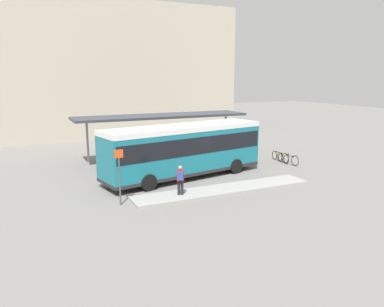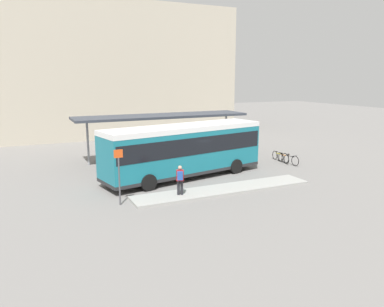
{
  "view_description": "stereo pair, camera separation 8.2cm",
  "coord_description": "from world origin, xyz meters",
  "px_view_note": "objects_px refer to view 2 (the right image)",
  "views": [
    {
      "loc": [
        -9.37,
        -21.02,
        6.21
      ],
      "look_at": [
        0.53,
        0.0,
        1.49
      ],
      "focal_mm": 35.0,
      "sensor_mm": 36.0,
      "label": 1
    },
    {
      "loc": [
        -9.29,
        -21.06,
        6.21
      ],
      "look_at": [
        0.53,
        0.0,
        1.49
      ],
      "focal_mm": 35.0,
      "sensor_mm": 36.0,
      "label": 2
    }
  ],
  "objects_px": {
    "pedestrian_waiting": "(180,178)",
    "potted_planter_near_shelter": "(169,156)",
    "potted_planter_far_side": "(202,154)",
    "platform_sign": "(119,175)",
    "city_bus": "(184,147)",
    "bicycle_black": "(290,159)",
    "bicycle_yellow": "(278,156)",
    "bicycle_orange": "(283,158)"
  },
  "relations": [
    {
      "from": "city_bus",
      "to": "pedestrian_waiting",
      "type": "relative_size",
      "value": 6.91
    },
    {
      "from": "bicycle_orange",
      "to": "potted_planter_far_side",
      "type": "height_order",
      "value": "potted_planter_far_side"
    },
    {
      "from": "city_bus",
      "to": "bicycle_yellow",
      "type": "distance_m",
      "value": 8.66
    },
    {
      "from": "city_bus",
      "to": "potted_planter_near_shelter",
      "type": "height_order",
      "value": "city_bus"
    },
    {
      "from": "bicycle_orange",
      "to": "platform_sign",
      "type": "distance_m",
      "value": 14.06
    },
    {
      "from": "bicycle_black",
      "to": "platform_sign",
      "type": "height_order",
      "value": "platform_sign"
    },
    {
      "from": "city_bus",
      "to": "pedestrian_waiting",
      "type": "height_order",
      "value": "city_bus"
    },
    {
      "from": "potted_planter_far_side",
      "to": "potted_planter_near_shelter",
      "type": "bearing_deg",
      "value": 169.59
    },
    {
      "from": "potted_planter_near_shelter",
      "to": "platform_sign",
      "type": "distance_m",
      "value": 9.02
    },
    {
      "from": "potted_planter_near_shelter",
      "to": "bicycle_orange",
      "type": "bearing_deg",
      "value": -20.47
    },
    {
      "from": "city_bus",
      "to": "bicycle_black",
      "type": "relative_size",
      "value": 6.14
    },
    {
      "from": "bicycle_black",
      "to": "pedestrian_waiting",
      "type": "bearing_deg",
      "value": -73.66
    },
    {
      "from": "platform_sign",
      "to": "potted_planter_far_side",
      "type": "bearing_deg",
      "value": 40.32
    },
    {
      "from": "city_bus",
      "to": "platform_sign",
      "type": "bearing_deg",
      "value": -156.53
    },
    {
      "from": "bicycle_black",
      "to": "bicycle_yellow",
      "type": "relative_size",
      "value": 1.12
    },
    {
      "from": "bicycle_orange",
      "to": "potted_planter_far_side",
      "type": "distance_m",
      "value": 6.05
    },
    {
      "from": "bicycle_black",
      "to": "bicycle_orange",
      "type": "relative_size",
      "value": 1.08
    },
    {
      "from": "city_bus",
      "to": "bicycle_black",
      "type": "height_order",
      "value": "city_bus"
    },
    {
      "from": "bicycle_black",
      "to": "bicycle_orange",
      "type": "height_order",
      "value": "bicycle_black"
    },
    {
      "from": "platform_sign",
      "to": "bicycle_black",
      "type": "bearing_deg",
      "value": 14.43
    },
    {
      "from": "potted_planter_far_side",
      "to": "platform_sign",
      "type": "distance_m",
      "value": 10.37
    },
    {
      "from": "bicycle_yellow",
      "to": "potted_planter_far_side",
      "type": "height_order",
      "value": "potted_planter_far_side"
    },
    {
      "from": "bicycle_orange",
      "to": "platform_sign",
      "type": "height_order",
      "value": "platform_sign"
    },
    {
      "from": "bicycle_yellow",
      "to": "potted_planter_near_shelter",
      "type": "height_order",
      "value": "potted_planter_near_shelter"
    },
    {
      "from": "bicycle_black",
      "to": "bicycle_yellow",
      "type": "height_order",
      "value": "bicycle_black"
    },
    {
      "from": "bicycle_yellow",
      "to": "bicycle_orange",
      "type": "bearing_deg",
      "value": 1.25
    },
    {
      "from": "bicycle_orange",
      "to": "platform_sign",
      "type": "xyz_separation_m",
      "value": [
        -13.37,
        -4.17,
        1.2
      ]
    },
    {
      "from": "city_bus",
      "to": "potted_planter_far_side",
      "type": "relative_size",
      "value": 8.4
    },
    {
      "from": "potted_planter_near_shelter",
      "to": "potted_planter_far_side",
      "type": "xyz_separation_m",
      "value": [
        2.44,
        -0.45,
        0.05
      ]
    },
    {
      "from": "pedestrian_waiting",
      "to": "bicycle_yellow",
      "type": "distance_m",
      "value": 11.44
    },
    {
      "from": "bicycle_orange",
      "to": "potted_planter_near_shelter",
      "type": "bearing_deg",
      "value": -101.89
    },
    {
      "from": "platform_sign",
      "to": "bicycle_yellow",
      "type": "bearing_deg",
      "value": 19.98
    },
    {
      "from": "potted_planter_far_side",
      "to": "pedestrian_waiting",
      "type": "bearing_deg",
      "value": -124.52
    },
    {
      "from": "pedestrian_waiting",
      "to": "bicycle_yellow",
      "type": "xyz_separation_m",
      "value": [
        10.25,
        5.02,
        -0.68
      ]
    },
    {
      "from": "pedestrian_waiting",
      "to": "potted_planter_near_shelter",
      "type": "bearing_deg",
      "value": 5.02
    },
    {
      "from": "pedestrian_waiting",
      "to": "bicycle_yellow",
      "type": "bearing_deg",
      "value": -41.73
    },
    {
      "from": "bicycle_yellow",
      "to": "platform_sign",
      "type": "height_order",
      "value": "platform_sign"
    },
    {
      "from": "pedestrian_waiting",
      "to": "bicycle_yellow",
      "type": "height_order",
      "value": "pedestrian_waiting"
    },
    {
      "from": "bicycle_yellow",
      "to": "platform_sign",
      "type": "bearing_deg",
      "value": -62.99
    },
    {
      "from": "bicycle_black",
      "to": "city_bus",
      "type": "bearing_deg",
      "value": -93.14
    },
    {
      "from": "city_bus",
      "to": "potted_planter_near_shelter",
      "type": "bearing_deg",
      "value": 72.74
    },
    {
      "from": "pedestrian_waiting",
      "to": "bicycle_black",
      "type": "bearing_deg",
      "value": -48.5
    }
  ]
}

